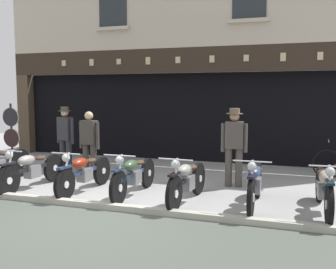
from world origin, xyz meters
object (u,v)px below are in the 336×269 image
at_px(motorcycle_center_right, 187,180).
at_px(advert_board_near, 253,100).
at_px(motorcycle_far_right, 324,188).
at_px(shopkeeper_center, 89,141).
at_px(salesman_right, 234,143).
at_px(motorcycle_left, 32,169).
at_px(motorcycle_center, 134,175).
at_px(tyre_sign_pole, 11,128).
at_px(motorcycle_center_left, 84,172).
at_px(motorcycle_right, 255,183).
at_px(salesman_left, 65,135).

relative_size(motorcycle_center_right, advert_board_near, 2.15).
bearing_deg(advert_board_near, motorcycle_far_right, -68.32).
height_order(motorcycle_center_right, advert_board_near, advert_board_near).
bearing_deg(shopkeeper_center, motorcycle_far_right, 171.41).
bearing_deg(salesman_right, motorcycle_left, 14.97).
xyz_separation_m(shopkeeper_center, salesman_right, (3.46, 0.08, 0.08)).
bearing_deg(motorcycle_center, motorcycle_center_right, 172.52).
height_order(motorcycle_left, advert_board_near, advert_board_near).
relative_size(salesman_right, tyre_sign_pole, 0.99).
xyz_separation_m(motorcycle_far_right, salesman_right, (-1.75, 1.37, 0.51)).
bearing_deg(shopkeeper_center, motorcycle_left, 75.26).
distance_m(motorcycle_center_left, motorcycle_right, 3.40).
relative_size(motorcycle_far_right, shopkeeper_center, 1.33).
height_order(tyre_sign_pole, advert_board_near, advert_board_near).
relative_size(salesman_left, shopkeeper_center, 1.05).
distance_m(motorcycle_left, tyre_sign_pole, 3.65).
distance_m(salesman_left, advert_board_near, 5.24).
height_order(motorcycle_right, salesman_right, salesman_right).
xyz_separation_m(motorcycle_center_left, salesman_right, (2.79, 1.47, 0.53)).
relative_size(motorcycle_right, tyre_sign_pole, 1.17).
relative_size(motorcycle_right, advert_board_near, 2.23).
xyz_separation_m(salesman_left, advert_board_near, (4.53, 2.48, 0.91)).
distance_m(motorcycle_center, advert_board_near, 4.89).
height_order(motorcycle_center_left, salesman_right, salesman_right).
distance_m(motorcycle_center_right, motorcycle_far_right, 2.36).
bearing_deg(motorcycle_center_left, tyre_sign_pole, -31.02).
bearing_deg(motorcycle_far_right, tyre_sign_pole, -18.83).
xyz_separation_m(salesman_right, tyre_sign_pole, (-6.62, 0.93, 0.05)).
bearing_deg(motorcycle_center_right, motorcycle_far_right, -172.41).
relative_size(motorcycle_center, motorcycle_far_right, 0.98).
bearing_deg(salesman_right, motorcycle_center_left, 21.48).
distance_m(motorcycle_center, salesman_left, 3.38).
bearing_deg(motorcycle_center_left, advert_board_near, -121.45).
bearing_deg(motorcycle_right, motorcycle_center_right, 4.83).
height_order(motorcycle_left, shopkeeper_center, shopkeeper_center).
bearing_deg(salesman_left, motorcycle_center, 156.43).
bearing_deg(motorcycle_center, motorcycle_left, 3.95).
bearing_deg(motorcycle_center_right, motorcycle_left, 4.09).
distance_m(salesman_left, tyre_sign_pole, 2.16).
distance_m(motorcycle_center, tyre_sign_pole, 5.44).
height_order(motorcycle_left, motorcycle_center_right, motorcycle_center_right).
xyz_separation_m(motorcycle_center_right, advert_board_near, (0.63, 4.49, 1.40)).
bearing_deg(motorcycle_center_right, motorcycle_right, -170.18).
bearing_deg(motorcycle_far_right, shopkeeper_center, -17.35).
bearing_deg(motorcycle_right, motorcycle_center_left, -0.17).
relative_size(motorcycle_left, motorcycle_center_right, 1.06).
relative_size(motorcycle_left, motorcycle_right, 1.02).
height_order(motorcycle_center, motorcycle_far_right, motorcycle_far_right).
bearing_deg(motorcycle_left, salesman_right, -156.70).
xyz_separation_m(motorcycle_center_left, shopkeeper_center, (-0.67, 1.39, 0.45)).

